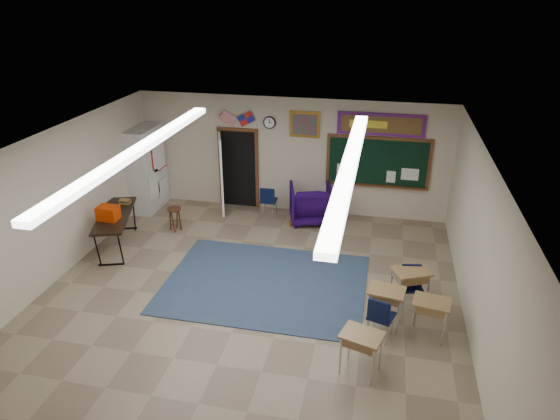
% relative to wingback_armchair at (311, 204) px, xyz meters
% --- Properties ---
extents(floor, '(9.00, 9.00, 0.00)m').
position_rel_wingback_armchair_xyz_m(floor, '(-0.64, -3.90, -0.48)').
color(floor, gray).
rests_on(floor, ground).
extents(back_wall, '(8.00, 0.04, 3.00)m').
position_rel_wingback_armchair_xyz_m(back_wall, '(-0.64, 0.60, 1.02)').
color(back_wall, beige).
rests_on(back_wall, floor).
extents(left_wall, '(0.04, 9.00, 3.00)m').
position_rel_wingback_armchair_xyz_m(left_wall, '(-4.64, -3.90, 1.02)').
color(left_wall, beige).
rests_on(left_wall, floor).
extents(right_wall, '(0.04, 9.00, 3.00)m').
position_rel_wingback_armchair_xyz_m(right_wall, '(3.36, -3.90, 1.02)').
color(right_wall, beige).
rests_on(right_wall, floor).
extents(ceiling, '(8.00, 9.00, 0.04)m').
position_rel_wingback_armchair_xyz_m(ceiling, '(-0.64, -3.90, 2.52)').
color(ceiling, '#B8B8B3').
rests_on(ceiling, back_wall).
extents(area_rug, '(4.00, 3.00, 0.02)m').
position_rel_wingback_armchair_xyz_m(area_rug, '(-0.44, -3.10, -0.47)').
color(area_rug, '#2E4257').
rests_on(area_rug, floor).
extents(fluorescent_strips, '(3.86, 6.00, 0.10)m').
position_rel_wingback_armchair_xyz_m(fluorescent_strips, '(-0.64, -3.90, 2.46)').
color(fluorescent_strips, white).
rests_on(fluorescent_strips, ceiling).
extents(doorway, '(1.10, 0.89, 2.16)m').
position_rel_wingback_armchair_xyz_m(doorway, '(-2.14, 0.45, 0.58)').
color(doorway, black).
rests_on(doorway, back_wall).
extents(chalkboard, '(2.55, 0.14, 1.30)m').
position_rel_wingback_armchair_xyz_m(chalkboard, '(1.56, 0.56, 0.98)').
color(chalkboard, '#583119').
rests_on(chalkboard, back_wall).
extents(bulletin_board, '(2.10, 0.05, 0.55)m').
position_rel_wingback_armchair_xyz_m(bulletin_board, '(1.56, 0.57, 1.97)').
color(bulletin_board, '#AD0E1D').
rests_on(bulletin_board, back_wall).
extents(framed_art_print, '(0.75, 0.05, 0.65)m').
position_rel_wingback_armchair_xyz_m(framed_art_print, '(-0.29, 0.57, 1.87)').
color(framed_art_print, '#A2701F').
rests_on(framed_art_print, back_wall).
extents(wall_clock, '(0.32, 0.05, 0.32)m').
position_rel_wingback_armchair_xyz_m(wall_clock, '(-1.19, 0.57, 1.87)').
color(wall_clock, black).
rests_on(wall_clock, back_wall).
extents(wall_flags, '(1.16, 0.06, 0.70)m').
position_rel_wingback_armchair_xyz_m(wall_flags, '(-2.04, 0.54, 2.00)').
color(wall_flags, red).
rests_on(wall_flags, back_wall).
extents(storage_cabinet, '(0.59, 1.25, 2.20)m').
position_rel_wingback_armchair_xyz_m(storage_cabinet, '(-4.35, -0.05, 0.62)').
color(storage_cabinet, silver).
rests_on(storage_cabinet, floor).
extents(wingback_armchair, '(1.25, 1.27, 0.96)m').
position_rel_wingback_armchair_xyz_m(wingback_armchair, '(0.00, 0.00, 0.00)').
color(wingback_armchair, '#19053A').
rests_on(wingback_armchair, floor).
extents(student_chair_reading, '(0.42, 0.42, 0.83)m').
position_rel_wingback_armchair_xyz_m(student_chair_reading, '(-1.10, 0.07, -0.06)').
color(student_chair_reading, black).
rests_on(student_chair_reading, floor).
extents(student_chair_desk_a, '(0.53, 0.53, 0.84)m').
position_rel_wingback_armchair_xyz_m(student_chair_desk_a, '(1.88, -4.32, -0.06)').
color(student_chair_desk_a, black).
rests_on(student_chair_desk_a, floor).
extents(student_chair_desk_b, '(0.47, 0.47, 0.81)m').
position_rel_wingback_armchair_xyz_m(student_chair_desk_b, '(2.40, -3.28, -0.08)').
color(student_chair_desk_b, black).
rests_on(student_chair_desk_b, floor).
extents(student_desk_front_left, '(0.67, 0.55, 0.73)m').
position_rel_wingback_armchair_xyz_m(student_desk_front_left, '(1.94, -3.95, -0.07)').
color(student_desk_front_left, '#9A7747').
rests_on(student_desk_front_left, floor).
extents(student_desk_front_right, '(0.80, 0.72, 0.78)m').
position_rel_wingback_armchair_xyz_m(student_desk_front_right, '(2.36, -3.28, -0.04)').
color(student_desk_front_right, '#9A7747').
rests_on(student_desk_front_right, floor).
extents(student_desk_back_left, '(0.72, 0.62, 0.74)m').
position_rel_wingback_armchair_xyz_m(student_desk_back_left, '(1.59, -5.24, -0.07)').
color(student_desk_back_left, '#9A7747').
rests_on(student_desk_back_left, floor).
extents(student_desk_back_right, '(0.67, 0.55, 0.72)m').
position_rel_wingback_armchair_xyz_m(student_desk_back_right, '(2.68, -4.12, -0.08)').
color(student_desk_back_right, '#9A7747').
rests_on(student_desk_back_right, floor).
extents(folding_table, '(1.23, 2.07, 1.12)m').
position_rel_wingback_armchair_xyz_m(folding_table, '(-4.11, -2.27, -0.03)').
color(folding_table, black).
rests_on(folding_table, floor).
extents(wooden_stool, '(0.33, 0.33, 0.58)m').
position_rel_wingback_armchair_xyz_m(wooden_stool, '(-3.16, -1.21, -0.18)').
color(wooden_stool, '#492816').
rests_on(wooden_stool, floor).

